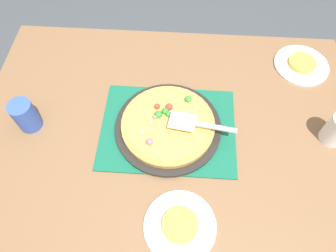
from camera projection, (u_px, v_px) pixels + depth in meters
ground_plane at (168, 195)px, 1.74m from camera, size 8.00×8.00×0.00m
dining_table at (168, 143)px, 1.19m from camera, size 1.40×1.00×0.75m
placemat at (168, 128)px, 1.09m from camera, size 0.48×0.36×0.01m
pizza_pan at (168, 127)px, 1.09m from camera, size 0.38×0.38×0.01m
pizza at (168, 124)px, 1.07m from camera, size 0.33×0.33×0.05m
plate_near_left at (301, 65)px, 1.25m from camera, size 0.22×0.22×0.01m
plate_far_right at (180, 226)px, 0.92m from camera, size 0.22×0.22×0.01m
served_slice_left at (302, 63)px, 1.24m from camera, size 0.11×0.11×0.02m
served_slice_right at (180, 225)px, 0.91m from camera, size 0.11×0.11×0.02m
cup_far at (25, 115)px, 1.06m from camera, size 0.08×0.08×0.12m
pizza_server at (196, 124)px, 1.03m from camera, size 0.23×0.08×0.01m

